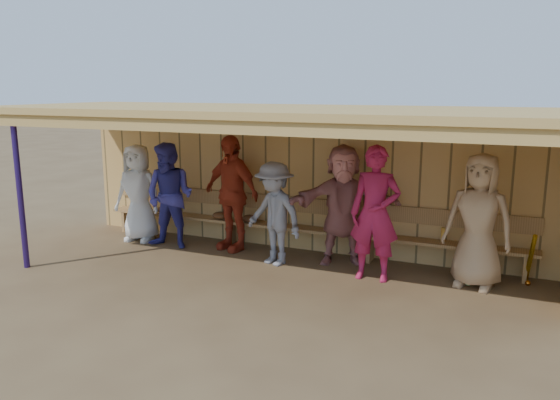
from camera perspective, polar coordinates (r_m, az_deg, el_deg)
The scene contains 11 objects.
ground at distance 8.53m, azimuth -0.95°, elevation -7.36°, with size 90.00×90.00×0.00m, color brown.
player_b at distance 10.30m, azimuth -14.59°, elevation 0.72°, with size 0.87×0.57×1.78m, color white.
player_c at distance 9.70m, azimuth -11.45°, elevation 0.42°, with size 0.90×0.70×1.86m, color #393695.
player_d at distance 9.43m, azimuth -5.14°, elevation 0.73°, with size 1.17×0.49×2.00m, color #AF331C.
player_e at distance 8.62m, azimuth -0.59°, elevation -1.44°, with size 1.07×0.61×1.65m, color gray.
player_f at distance 8.71m, azimuth 6.57°, elevation -0.49°, with size 1.78×0.57×1.92m, color #C2746D.
player_g at distance 8.02m, azimuth 9.90°, elevation -1.40°, with size 0.72×0.48×1.99m, color #AF1C46.
player_h at distance 8.10m, azimuth 20.03°, elevation -2.09°, with size 0.93×0.61×1.91m, color tan.
dugout_structure at distance 8.62m, azimuth 3.27°, elevation 4.41°, with size 8.80×3.20×2.50m.
bench at distance 9.37m, azimuth 1.87°, elevation -2.26°, with size 7.60×0.34×0.93m.
dugout_equipment at distance 9.56m, azimuth -2.57°, elevation -2.22°, with size 6.54×0.62×0.80m.
Camera 1 is at (3.35, -7.34, 2.79)m, focal length 35.00 mm.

